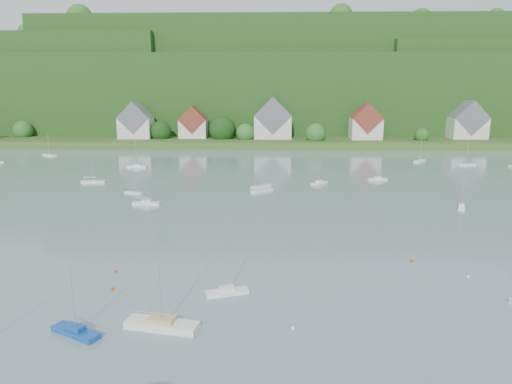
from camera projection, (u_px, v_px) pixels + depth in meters
far_shore_strip at (262, 139)px, 214.79m from camera, size 600.00×60.00×3.00m
forested_ridge at (264, 91)px, 276.98m from camera, size 620.00×181.22×69.89m
village_building_0 at (136, 123)px, 201.91m from camera, size 14.00×10.40×16.00m
village_building_1 at (193, 125)px, 203.32m from camera, size 12.00×9.36×14.00m
village_building_2 at (273, 122)px, 201.02m from camera, size 16.00×11.44×18.00m
village_building_3 at (366, 124)px, 198.13m from camera, size 13.00×10.40×15.50m
village_building_4 at (468, 123)px, 200.72m from camera, size 15.00×10.40×16.50m
near_sailboat_1 at (76, 331)px, 46.30m from camera, size 5.69×4.00×7.56m
near_sailboat_2 at (162, 324)px, 47.49m from camera, size 7.92×3.60×10.32m
near_sailboat_3 at (227, 291)px, 55.43m from camera, size 5.42×3.04×7.06m
mooring_buoy_0 at (113, 290)px, 56.74m from camera, size 0.43×0.43×0.43m
mooring_buoy_1 at (293, 329)px, 47.44m from camera, size 0.42×0.42×0.42m
mooring_buoy_2 at (412, 262)px, 65.99m from camera, size 0.50×0.50×0.50m
mooring_buoy_3 at (115, 272)px, 62.16m from camera, size 0.39×0.39×0.39m
mooring_buoy_4 at (468, 278)px, 60.41m from camera, size 0.43×0.43×0.43m
far_sailboat_cluster at (271, 173)px, 133.84m from camera, size 201.32×77.79×8.71m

